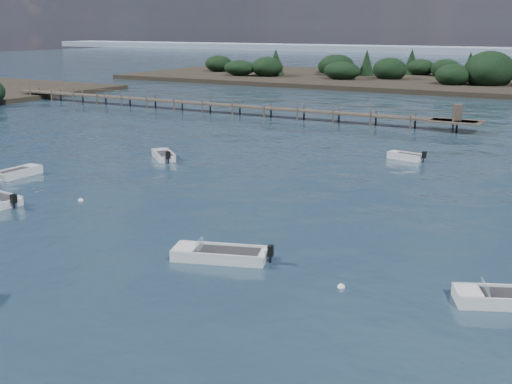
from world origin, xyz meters
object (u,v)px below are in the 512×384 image
Objects in this scene: tender_far_grey at (164,157)px; dinghy_mid_white_b at (508,301)px; dinghy_extra_a at (19,174)px; tender_far_white at (406,158)px; jetty at (236,106)px; dinghy_mid_white_a at (220,256)px.

dinghy_mid_white_b is (28.32, -15.33, -0.02)m from tender_far_grey.
tender_far_white is at bearing 41.37° from dinghy_extra_a.
jetty is (-3.69, 35.13, 0.83)m from dinghy_extra_a.
jetty is at bearing 120.71° from dinghy_mid_white_a.
tender_far_grey is 26.70m from jetty.
dinghy_extra_a is at bearing 162.18° from dinghy_mid_white_a.
dinghy_extra_a is 33.82m from dinghy_mid_white_b.
jetty reaches higher than tender_far_white.
dinghy_mid_white_b is at bearing -28.42° from tender_far_grey.
jetty reaches higher than dinghy_mid_white_a.
tender_far_grey is at bearing -150.95° from tender_far_white.
jetty is at bearing 109.12° from tender_far_grey.
tender_far_grey reaches higher than dinghy_mid_white_b.
jetty is at bearing 95.99° from dinghy_extra_a.
dinghy_mid_white_a is (21.24, -6.83, -0.02)m from dinghy_extra_a.
dinghy_mid_white_a is 0.07× the size of jetty.
dinghy_mid_white_a is 12.23m from dinghy_mid_white_b.
tender_far_grey is at bearing 151.58° from dinghy_mid_white_b.
jetty is (-37.07, 40.55, 0.85)m from dinghy_mid_white_b.
jetty is (-25.51, 15.91, 0.83)m from tender_far_white.
tender_far_grey is 32.21m from dinghy_mid_white_b.
dinghy_extra_a is 0.06× the size of jetty.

